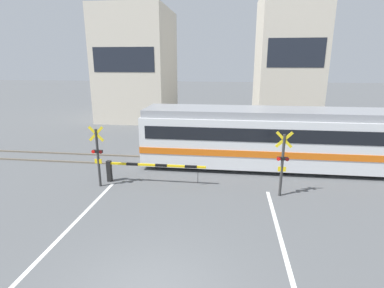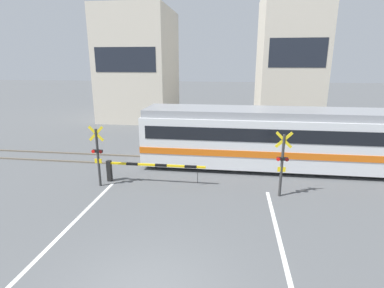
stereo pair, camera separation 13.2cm
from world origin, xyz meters
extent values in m
cube|color=#6B6051|center=(0.00, 9.14, 0.04)|extent=(50.00, 0.10, 0.08)
cube|color=#6B6051|center=(0.00, 10.58, 0.04)|extent=(50.00, 0.10, 0.08)
cube|color=white|center=(-3.46, 1.28, 0.00)|extent=(0.14, 10.55, 0.01)
cube|color=white|center=(3.46, 1.28, 0.00)|extent=(0.14, 10.55, 0.01)
cube|color=silver|center=(5.16, 9.86, 1.47)|extent=(15.72, 2.93, 2.48)
cube|color=gray|center=(5.16, 9.86, 2.89)|extent=(15.57, 2.58, 0.36)
cube|color=orange|center=(5.16, 9.86, 1.10)|extent=(15.74, 2.99, 0.32)
cube|color=black|center=(5.16, 9.86, 2.03)|extent=(15.10, 2.97, 0.64)
cube|color=black|center=(-2.71, 9.86, 2.03)|extent=(0.03, 2.05, 0.80)
cylinder|color=black|center=(0.28, 9.14, 0.38)|extent=(0.76, 0.12, 0.76)
cylinder|color=black|center=(0.28, 10.58, 0.38)|extent=(0.76, 0.12, 0.76)
cube|color=black|center=(-3.71, 6.85, 0.50)|extent=(0.20, 0.20, 0.99)
cube|color=yellow|center=(-1.47, 6.85, 0.88)|extent=(4.48, 0.09, 0.09)
cube|color=black|center=(-2.59, 6.85, 0.88)|extent=(0.54, 0.10, 0.10)
cube|color=black|center=(-1.24, 6.85, 0.88)|extent=(0.54, 0.10, 0.10)
cube|color=black|center=(0.10, 6.85, 0.88)|extent=(0.54, 0.10, 0.10)
cylinder|color=black|center=(0.42, 6.85, 0.49)|extent=(0.02, 0.02, 0.71)
cube|color=black|center=(3.71, 13.10, 0.50)|extent=(0.20, 0.20, 0.99)
cube|color=yellow|center=(1.47, 13.10, 0.88)|extent=(4.48, 0.09, 0.09)
cube|color=black|center=(2.59, 13.10, 0.88)|extent=(0.54, 0.10, 0.10)
cube|color=black|center=(1.24, 13.10, 0.88)|extent=(0.54, 0.10, 0.10)
cube|color=black|center=(-0.10, 13.10, 0.88)|extent=(0.54, 0.10, 0.10)
cylinder|color=black|center=(-0.42, 13.10, 0.49)|extent=(0.02, 0.02, 0.71)
cylinder|color=#333333|center=(-3.91, 6.25, 1.31)|extent=(0.11, 0.11, 2.61)
cube|color=yellow|center=(-3.91, 6.25, 2.40)|extent=(0.68, 0.04, 0.68)
cube|color=yellow|center=(-3.91, 6.25, 2.40)|extent=(0.68, 0.04, 0.68)
cube|color=black|center=(-3.91, 6.25, 1.62)|extent=(0.44, 0.12, 0.12)
cylinder|color=red|center=(-4.08, 6.18, 1.62)|extent=(0.15, 0.03, 0.15)
cylinder|color=#4C0C0C|center=(-3.74, 6.18, 1.62)|extent=(0.15, 0.03, 0.15)
cube|color=yellow|center=(-3.91, 6.23, 1.17)|extent=(0.32, 0.03, 0.20)
cylinder|color=#333333|center=(3.91, 6.25, 1.31)|extent=(0.11, 0.11, 2.61)
cube|color=yellow|center=(3.91, 6.25, 2.40)|extent=(0.68, 0.04, 0.68)
cube|color=yellow|center=(3.91, 6.25, 2.40)|extent=(0.68, 0.04, 0.68)
cube|color=black|center=(3.91, 6.25, 1.62)|extent=(0.44, 0.12, 0.12)
cylinder|color=red|center=(3.74, 6.18, 1.62)|extent=(0.15, 0.03, 0.15)
cylinder|color=#4C0C0C|center=(4.08, 6.18, 1.62)|extent=(0.15, 0.03, 0.15)
cube|color=yellow|center=(3.91, 6.23, 1.17)|extent=(0.32, 0.03, 0.20)
cylinder|color=brown|center=(-1.31, 17.00, 0.41)|extent=(0.13, 0.13, 0.81)
cylinder|color=brown|center=(-1.17, 17.00, 0.41)|extent=(0.13, 0.13, 0.81)
cube|color=#B7B7BC|center=(-1.24, 17.00, 1.14)|extent=(0.38, 0.22, 0.64)
sphere|color=#997056|center=(-1.24, 17.00, 1.57)|extent=(0.22, 0.22, 0.22)
cube|color=beige|center=(-7.18, 23.18, 5.04)|extent=(6.24, 7.83, 10.08)
cube|color=#1E232D|center=(-7.18, 19.25, 5.54)|extent=(5.24, 0.03, 2.02)
cube|color=beige|center=(6.63, 23.18, 5.49)|extent=(5.14, 7.83, 10.98)
cube|color=#1E232D|center=(6.63, 19.25, 6.04)|extent=(4.32, 0.03, 2.20)
camera|label=1|loc=(1.75, -5.55, 5.37)|focal=28.00mm
camera|label=2|loc=(1.88, -5.53, 5.37)|focal=28.00mm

